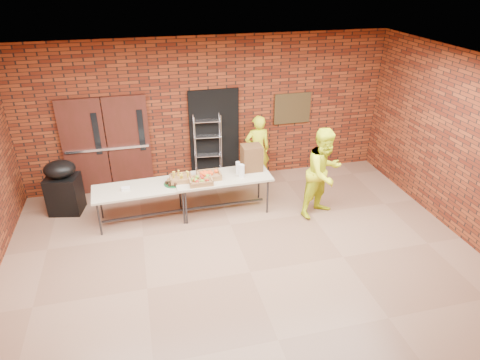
# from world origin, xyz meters

# --- Properties ---
(room) EXTENTS (8.08, 7.08, 3.28)m
(room) POSITION_xyz_m (0.00, 0.00, 1.60)
(room) COLOR brown
(room) RESTS_ON ground
(double_doors) EXTENTS (1.78, 0.12, 2.10)m
(double_doors) POSITION_xyz_m (-2.20, 3.44, 1.05)
(double_doors) COLOR #461914
(double_doors) RESTS_ON room
(dark_doorway) EXTENTS (1.10, 0.06, 2.10)m
(dark_doorway) POSITION_xyz_m (0.10, 3.46, 1.05)
(dark_doorway) COLOR black
(dark_doorway) RESTS_ON room
(bronze_plaque) EXTENTS (0.85, 0.04, 0.70)m
(bronze_plaque) POSITION_xyz_m (1.90, 3.45, 1.55)
(bronze_plaque) COLOR #3E2F18
(bronze_plaque) RESTS_ON room
(wire_rack) EXTENTS (0.60, 0.25, 1.60)m
(wire_rack) POSITION_xyz_m (-0.08, 3.32, 0.80)
(wire_rack) COLOR silver
(wire_rack) RESTS_ON room
(table_left) EXTENTS (1.82, 0.83, 0.73)m
(table_left) POSITION_xyz_m (-1.60, 1.99, 0.67)
(table_left) COLOR #C2B394
(table_left) RESTS_ON room
(table_right) EXTENTS (1.88, 0.81, 0.77)m
(table_right) POSITION_xyz_m (-0.02, 2.02, 0.70)
(table_right) COLOR #C2B394
(table_right) RESTS_ON room
(basket_bananas) EXTENTS (0.41, 0.32, 0.13)m
(basket_bananas) POSITION_xyz_m (-0.83, 2.02, 0.82)
(basket_bananas) COLOR #A06E40
(basket_bananas) RESTS_ON table_right
(basket_oranges) EXTENTS (0.45, 0.35, 0.14)m
(basket_oranges) POSITION_xyz_m (-0.29, 2.01, 0.83)
(basket_oranges) COLOR #A06E40
(basket_oranges) RESTS_ON table_right
(basket_apples) EXTENTS (0.43, 0.34, 0.13)m
(basket_apples) POSITION_xyz_m (-0.48, 1.81, 0.83)
(basket_apples) COLOR #A06E40
(basket_apples) RESTS_ON table_right
(muffin_tray) EXTENTS (0.36, 0.36, 0.09)m
(muffin_tray) POSITION_xyz_m (-0.99, 1.99, 0.77)
(muffin_tray) COLOR #154E24
(muffin_tray) RESTS_ON table_left
(napkin_box) EXTENTS (0.16, 0.11, 0.05)m
(napkin_box) POSITION_xyz_m (-1.87, 1.96, 0.76)
(napkin_box) COLOR white
(napkin_box) RESTS_ON table_left
(coffee_dispenser) EXTENTS (0.39, 0.35, 0.51)m
(coffee_dispenser) POSITION_xyz_m (0.61, 2.18, 1.03)
(coffee_dispenser) COLOR brown
(coffee_dispenser) RESTS_ON table_right
(cup_stack_front) EXTENTS (0.09, 0.09, 0.26)m
(cup_stack_front) POSITION_xyz_m (0.32, 1.91, 0.90)
(cup_stack_front) COLOR white
(cup_stack_front) RESTS_ON table_right
(cup_stack_mid) EXTENTS (0.09, 0.09, 0.26)m
(cup_stack_mid) POSITION_xyz_m (0.34, 1.89, 0.90)
(cup_stack_mid) COLOR white
(cup_stack_mid) RESTS_ON table_right
(cup_stack_back) EXTENTS (0.08, 0.08, 0.25)m
(cup_stack_back) POSITION_xyz_m (0.30, 2.06, 0.89)
(cup_stack_back) COLOR white
(cup_stack_back) RESTS_ON table_right
(covered_grill) EXTENTS (0.70, 0.63, 1.11)m
(covered_grill) POSITION_xyz_m (-3.08, 2.73, 0.56)
(covered_grill) COLOR black
(covered_grill) RESTS_ON room
(volunteer_woman) EXTENTS (0.58, 0.38, 1.57)m
(volunteer_woman) POSITION_xyz_m (1.00, 3.10, 0.78)
(volunteer_woman) COLOR #E2F21A
(volunteer_woman) RESTS_ON room
(volunteer_man) EXTENTS (1.07, 0.98, 1.79)m
(volunteer_man) POSITION_xyz_m (1.85, 1.45, 0.90)
(volunteer_man) COLOR #E2F21A
(volunteer_man) RESTS_ON room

